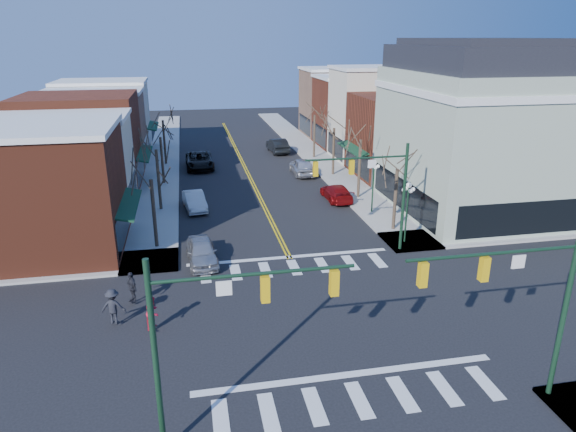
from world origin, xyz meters
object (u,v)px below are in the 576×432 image
car_left_far (199,160)px  pedestrian_dark_b (113,306)px  victorian_corner (479,128)px  car_right_mid (302,166)px  car_left_mid (195,201)px  lamppost_midblock (373,177)px  car_right_near (336,193)px  pedestrian_red_b (153,312)px  car_left_near (202,252)px  car_right_far (278,145)px  lamppost_corner (407,202)px  pedestrian_dark_a (132,287)px

car_left_far → pedestrian_dark_b: bearing=-100.8°
victorian_corner → car_right_mid: (-11.10, 13.48, -5.80)m
car_left_mid → pedestrian_dark_b: bearing=-111.2°
lamppost_midblock → car_right_near: bearing=114.8°
victorian_corner → car_left_mid: victorian_corner is taller
car_left_mid → car_right_near: car_left_mid is taller
car_left_far → pedestrian_red_b: 32.39m
car_left_far → car_left_near: bearing=-93.1°
victorian_corner → car_right_far: (-11.70, 24.38, -5.80)m
car_right_mid → victorian_corner: bearing=129.8°
lamppost_midblock → car_right_mid: size_ratio=0.86×
car_left_mid → victorian_corner: bearing=-18.1°
lamppost_corner → pedestrian_red_b: bearing=-153.9°
car_left_near → car_right_mid: 22.77m
victorian_corner → pedestrian_red_b: size_ratio=8.41×
lamppost_corner → lamppost_midblock: bearing=90.0°
car_right_near → car_right_mid: size_ratio=0.94×
car_right_far → pedestrian_dark_a: 38.19m
pedestrian_dark_a → victorian_corner: bearing=85.3°
car_left_mid → car_left_far: car_left_far is taller
victorian_corner → lamppost_corner: (-8.30, -6.00, -3.70)m
car_right_far → pedestrian_red_b: size_ratio=3.07×
lamppost_midblock → car_left_far: (-13.00, 17.73, -2.11)m
victorian_corner → pedestrian_dark_b: bearing=-153.6°
car_left_near → car_right_far: bearing=67.3°
car_left_mid → car_right_near: (12.08, 0.14, -0.03)m
car_right_near → pedestrian_dark_a: pedestrian_dark_a is taller
lamppost_midblock → car_right_mid: 13.44m
pedestrian_dark_a → car_right_near: bearing=106.6°
pedestrian_red_b → pedestrian_dark_b: size_ratio=0.94×
car_left_far → car_right_near: car_left_far is taller
victorian_corner → lamppost_corner: 10.89m
victorian_corner → car_right_near: (-10.10, 4.40, -5.97)m
pedestrian_dark_b → car_left_near: bearing=-114.6°
pedestrian_dark_b → car_right_mid: bearing=-110.7°
car_right_far → pedestrian_red_b: (-12.90, -38.38, 0.14)m
pedestrian_red_b → lamppost_corner: bearing=-45.5°
pedestrian_red_b → car_right_far: bearing=-0.2°
car_left_mid → pedestrian_red_b: 18.41m
car_right_mid → car_right_near: bearing=96.6°
lamppost_corner → car_left_mid: bearing=143.5°
lamppost_corner → pedestrian_dark_a: 18.34m
lamppost_midblock → car_left_far: lamppost_midblock is taller
pedestrian_dark_b → pedestrian_red_b: bearing=165.4°
car_right_near → car_right_mid: 9.14m
victorian_corner → lamppost_midblock: size_ratio=3.29×
car_right_mid → car_right_far: 10.92m
car_left_mid → car_right_near: size_ratio=0.92×
pedestrian_dark_a → pedestrian_red_b: bearing=-5.3°
pedestrian_dark_a → lamppost_corner: bearing=78.2°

